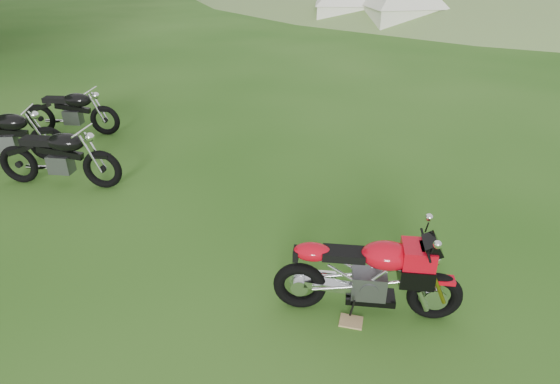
% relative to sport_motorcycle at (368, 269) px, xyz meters
% --- Properties ---
extents(ground, '(120.00, 120.00, 0.00)m').
position_rel_sport_motorcycle_xyz_m(ground, '(-1.21, 0.55, -0.55)').
color(ground, '#1F5011').
rests_on(ground, ground).
extents(sport_motorcycle, '(1.85, 0.47, 1.11)m').
position_rel_sport_motorcycle_xyz_m(sport_motorcycle, '(0.00, 0.00, 0.00)').
color(sport_motorcycle, red).
rests_on(sport_motorcycle, ground).
extents(plywood_board, '(0.26, 0.22, 0.02)m').
position_rel_sport_motorcycle_xyz_m(plywood_board, '(-0.14, -0.19, -0.54)').
color(plywood_board, tan).
rests_on(plywood_board, ground).
extents(vintage_moto_b, '(1.99, 0.47, 1.05)m').
position_rel_sport_motorcycle_xyz_m(vintage_moto_b, '(-4.74, 2.39, -0.03)').
color(vintage_moto_b, black).
rests_on(vintage_moto_b, ground).
extents(vintage_moto_c, '(2.04, 0.96, 1.05)m').
position_rel_sport_motorcycle_xyz_m(vintage_moto_c, '(-6.18, 3.10, -0.03)').
color(vintage_moto_c, black).
rests_on(vintage_moto_c, ground).
extents(vintage_moto_d, '(1.92, 0.54, 1.00)m').
position_rel_sport_motorcycle_xyz_m(vintage_moto_d, '(-5.76, 4.62, -0.05)').
color(vintage_moto_d, black).
rests_on(vintage_moto_d, ground).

